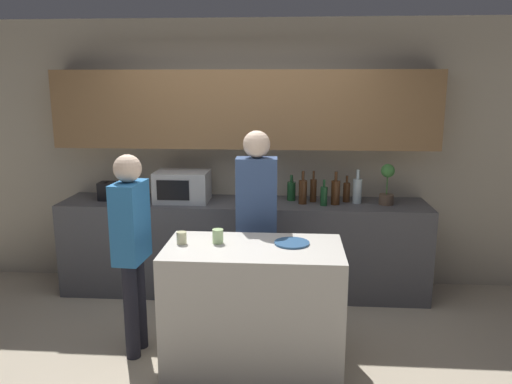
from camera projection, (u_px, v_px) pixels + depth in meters
The scene contains 19 objects.
ground_plane at pixel (226, 365), 3.76m from camera, with size 14.00×14.00×0.00m, color #BCAD93.
back_wall at pixel (246, 137), 5.05m from camera, with size 6.40×0.40×2.70m.
back_counter at pixel (244, 247), 5.01m from camera, with size 3.60×0.62×0.93m.
kitchen_island at pixel (254, 305), 3.71m from camera, with size 1.30×0.69×0.92m.
microwave at pixel (182, 186), 4.91m from camera, with size 0.52×0.39×0.30m.
toaster at pixel (112, 191), 4.98m from camera, with size 0.26×0.16×0.18m.
potted_plant at pixel (387, 184), 4.77m from camera, with size 0.14×0.14×0.39m.
bottle_0 at pixel (291, 191), 4.96m from camera, with size 0.08×0.08×0.26m.
bottle_1 at pixel (303, 191), 4.81m from camera, with size 0.08×0.08×0.32m.
bottle_2 at pixel (313, 190), 4.89m from camera, with size 0.06×0.06×0.31m.
bottle_3 at pixel (324, 196), 4.75m from camera, with size 0.07×0.07×0.25m.
bottle_4 at pixel (335, 192), 4.79m from camera, with size 0.09×0.09×0.32m.
bottle_5 at pixel (347, 192), 4.90m from camera, with size 0.07×0.07×0.26m.
bottle_6 at pixel (357, 190), 4.84m from camera, with size 0.09×0.09×0.33m.
plate_on_island at pixel (292, 243), 3.67m from camera, with size 0.26×0.26×0.01m.
cup_0 at pixel (182, 238), 3.67m from camera, with size 0.07×0.07×0.09m.
cup_1 at pixel (218, 236), 3.68m from camera, with size 0.08×0.08×0.10m.
person_left at pixel (257, 212), 4.18m from camera, with size 0.35×0.22×1.70m.
person_center at pixel (131, 239), 3.75m from camera, with size 0.22×0.35×1.57m.
Camera 1 is at (0.46, -3.37, 2.09)m, focal length 35.00 mm.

